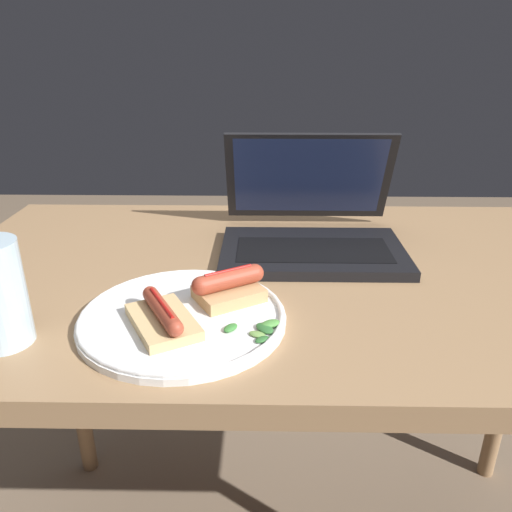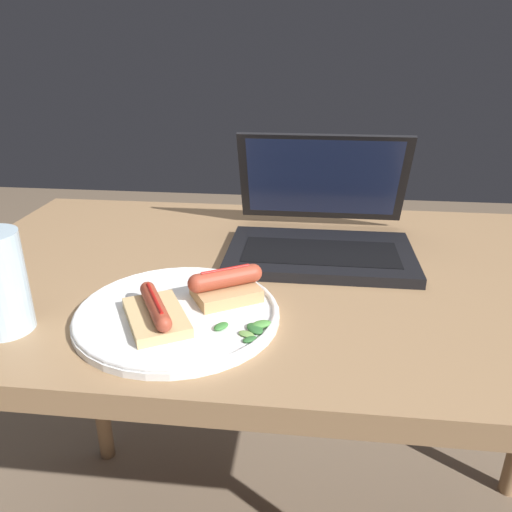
{
  "view_description": "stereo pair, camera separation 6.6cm",
  "coord_description": "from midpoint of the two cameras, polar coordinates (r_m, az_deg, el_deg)",
  "views": [
    {
      "loc": [
        -0.07,
        -0.78,
        1.11
      ],
      "look_at": [
        -0.08,
        -0.09,
        0.81
      ],
      "focal_mm": 35.0,
      "sensor_mm": 36.0,
      "label": 1
    },
    {
      "loc": [
        -0.0,
        -0.77,
        1.11
      ],
      "look_at": [
        -0.08,
        -0.09,
        0.81
      ],
      "focal_mm": 35.0,
      "sensor_mm": 36.0,
      "label": 2
    }
  ],
  "objects": [
    {
      "name": "plate",
      "position": [
        0.7,
        -11.06,
        -6.89
      ],
      "size": [
        0.28,
        0.28,
        0.02
      ],
      "color": "white",
      "rests_on": "desk"
    },
    {
      "name": "laptop",
      "position": [
        0.92,
        4.32,
        3.09
      ],
      "size": [
        0.33,
        0.29,
        0.2
      ],
      "color": "black",
      "rests_on": "desk"
    },
    {
      "name": "sausage_toast_middle",
      "position": [
        0.72,
        -5.76,
        -3.57
      ],
      "size": [
        0.11,
        0.11,
        0.05
      ],
      "rotation": [
        0.0,
        0.0,
        3.68
      ],
      "color": "tan",
      "rests_on": "plate"
    },
    {
      "name": "salad_pile",
      "position": [
        0.65,
        -2.56,
        -8.35
      ],
      "size": [
        0.08,
        0.06,
        0.01
      ],
      "color": "#4C8E3D",
      "rests_on": "plate"
    },
    {
      "name": "sausage_toast_left",
      "position": [
        0.67,
        -13.42,
        -6.91
      ],
      "size": [
        0.12,
        0.14,
        0.04
      ],
      "rotation": [
        0.0,
        0.0,
        5.22
      ],
      "color": "tan",
      "rests_on": "plate"
    },
    {
      "name": "desk",
      "position": [
        0.88,
        3.1,
        -5.45
      ],
      "size": [
        1.26,
        0.71,
        0.75
      ],
      "color": "#93704C",
      "rests_on": "ground_plane"
    }
  ]
}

